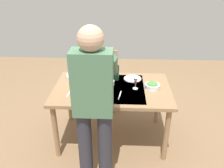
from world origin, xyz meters
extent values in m
plane|color=#846647|center=(0.00, 0.00, 0.00)|extent=(6.00, 6.00, 0.00)
cube|color=#93704C|center=(0.00, 0.00, 0.74)|extent=(1.42, 0.90, 0.04)
cube|color=#B2B7C1|center=(0.00, 0.00, 0.76)|extent=(0.78, 0.76, 0.00)
cylinder|color=#93704C|center=(-0.64, -0.38, 0.36)|extent=(0.06, 0.06, 0.72)
cylinder|color=#93704C|center=(0.64, -0.38, 0.36)|extent=(0.06, 0.06, 0.72)
cylinder|color=#93704C|center=(-0.64, 0.38, 0.36)|extent=(0.06, 0.06, 0.72)
cylinder|color=#93704C|center=(0.64, 0.38, 0.36)|extent=(0.06, 0.06, 0.72)
cube|color=brown|center=(0.16, -0.75, 0.45)|extent=(0.40, 0.40, 0.04)
cube|color=#93704C|center=(0.16, -0.93, 0.70)|extent=(0.40, 0.04, 0.45)
cylinder|color=#93704C|center=(-0.01, -0.92, 0.23)|extent=(0.04, 0.04, 0.43)
cylinder|color=#93704C|center=(0.33, -0.92, 0.23)|extent=(0.04, 0.04, 0.43)
cylinder|color=#93704C|center=(-0.01, -0.58, 0.23)|extent=(0.04, 0.04, 0.43)
cylinder|color=#93704C|center=(0.33, -0.58, 0.23)|extent=(0.04, 0.04, 0.43)
cylinder|color=#2D2D38|center=(0.24, 0.73, 0.44)|extent=(0.14, 0.14, 0.88)
cylinder|color=#2D2D38|center=(0.04, 0.73, 0.44)|extent=(0.14, 0.14, 0.88)
cube|color=#4C7556|center=(0.14, 0.73, 1.18)|extent=(0.36, 0.20, 0.60)
sphere|color=tan|center=(0.14, 0.73, 1.58)|extent=(0.22, 0.22, 0.22)
cylinder|color=#4C7556|center=(0.31, 0.49, 1.25)|extent=(0.08, 0.52, 0.40)
cylinder|color=#4C7556|center=(-0.04, 0.49, 1.25)|extent=(0.08, 0.52, 0.40)
cylinder|color=black|center=(-0.05, -0.22, 0.86)|extent=(0.07, 0.07, 0.20)
cylinder|color=black|center=(-0.05, -0.22, 1.00)|extent=(0.03, 0.03, 0.08)
cylinder|color=black|center=(-0.05, -0.22, 1.05)|extent=(0.03, 0.03, 0.02)
cylinder|color=white|center=(-0.28, 0.01, 0.76)|extent=(0.06, 0.06, 0.01)
cylinder|color=white|center=(-0.28, 0.01, 0.80)|extent=(0.01, 0.01, 0.07)
cone|color=white|center=(-0.28, 0.01, 0.87)|extent=(0.07, 0.07, 0.07)
cylinder|color=maroon|center=(-0.28, 0.01, 0.85)|extent=(0.03, 0.03, 0.03)
cylinder|color=white|center=(0.20, 0.14, 0.76)|extent=(0.06, 0.06, 0.01)
cylinder|color=white|center=(0.20, 0.14, 0.80)|extent=(0.01, 0.01, 0.07)
cone|color=white|center=(0.20, 0.14, 0.87)|extent=(0.07, 0.07, 0.07)
cylinder|color=beige|center=(0.20, 0.14, 0.85)|extent=(0.03, 0.03, 0.03)
cylinder|color=silver|center=(0.34, 0.33, 0.80)|extent=(0.07, 0.07, 0.09)
cylinder|color=silver|center=(0.09, 0.09, 0.81)|extent=(0.07, 0.07, 0.10)
cylinder|color=silver|center=(0.23, 0.25, 0.81)|extent=(0.06, 0.06, 0.10)
cylinder|color=silver|center=(0.46, -0.25, 0.79)|extent=(0.30, 0.30, 0.05)
cylinder|color=#C6562D|center=(0.46, -0.25, 0.81)|extent=(0.22, 0.22, 0.03)
cylinder|color=silver|center=(-0.49, -0.01, 0.79)|extent=(0.18, 0.18, 0.05)
cylinder|color=#4C843D|center=(-0.49, -0.01, 0.81)|extent=(0.13, 0.13, 0.03)
cylinder|color=silver|center=(0.05, -0.07, 0.79)|extent=(0.16, 0.16, 0.05)
cylinder|color=tan|center=(0.05, -0.07, 0.81)|extent=(0.12, 0.12, 0.03)
cylinder|color=silver|center=(-0.26, -0.26, 0.76)|extent=(0.23, 0.23, 0.01)
cube|color=silver|center=(-0.10, 0.19, 0.76)|extent=(0.04, 0.20, 0.00)
cube|color=silver|center=(0.50, 0.16, 0.76)|extent=(0.03, 0.18, 0.00)
camera|label=1|loc=(-0.12, 2.54, 2.10)|focal=37.64mm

